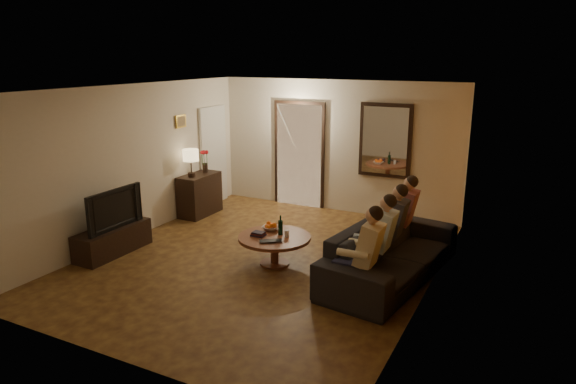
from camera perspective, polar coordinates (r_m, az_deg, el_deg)
The scene contains 33 objects.
floor at distance 7.99m, azimuth -2.92°, elevation -7.54°, with size 5.00×6.00×0.01m, color #3E1E10.
ceiling at distance 7.39m, azimuth -3.19°, elevation 11.42°, with size 5.00×6.00×0.01m, color white.
back_wall at distance 10.24m, azimuth 5.38°, elevation 5.05°, with size 5.00×0.02×2.60m, color beige.
front_wall at distance 5.31m, azimuth -19.47°, elevation -5.26°, with size 5.00×0.02×2.60m, color beige.
left_wall at distance 9.07m, azimuth -16.90°, elevation 3.17°, with size 0.02×6.00×2.60m, color beige.
right_wall at distance 6.73m, azimuth 15.74°, elevation -0.74°, with size 0.02×6.00×2.60m, color beige.
orange_accent at distance 6.73m, azimuth 15.66°, elevation -0.73°, with size 0.01×6.00×2.60m, color orange.
kitchen_doorway at distance 10.58m, azimuth 1.27°, elevation 4.06°, with size 1.00×0.06×2.10m, color #FFE0A5.
door_trim at distance 10.57m, azimuth 1.24°, elevation 4.05°, with size 1.12×0.04×2.22m, color black.
fridge_glimpse at distance 10.51m, azimuth 2.50°, elevation 3.14°, with size 0.45×0.03×1.70m, color silver.
mirror_frame at distance 9.85m, azimuth 10.76°, elevation 5.64°, with size 1.00×0.05×1.40m, color black.
mirror_glass at distance 9.82m, azimuth 10.71°, elevation 5.62°, with size 0.86×0.02×1.26m, color white.
white_door at distance 10.84m, azimuth -8.27°, elevation 4.01°, with size 0.06×0.85×2.04m, color white.
framed_art at distance 9.92m, azimuth -11.83°, elevation 7.70°, with size 0.03×0.28×0.24m, color #B28C33.
art_canvas at distance 9.91m, azimuth -11.76°, elevation 7.70°, with size 0.01×0.22×0.18m, color brown.
dresser at distance 10.21m, azimuth -9.80°, elevation -0.28°, with size 0.45×0.91×0.81m, color black.
table_lamp at distance 9.89m, azimuth -10.73°, elevation 3.20°, with size 0.30×0.30×0.54m, color beige, non-canonical shape.
flower_vase at distance 10.24m, azimuth -9.22°, elevation 3.39°, with size 0.14×0.14×0.44m, color red, non-canonical shape.
tv_stand at distance 8.63m, azimuth -18.87°, elevation -5.09°, with size 0.45×1.29×0.43m, color black.
tv at distance 8.47m, azimuth -19.18°, elevation -1.71°, with size 0.14×1.09×0.63m, color black.
sofa at distance 7.37m, azimuth 11.40°, elevation -6.59°, with size 1.03×2.63×0.77m, color black.
person_a at distance 6.52m, azimuth 8.46°, elevation -7.35°, with size 0.60×0.40×1.20m, color tan, non-canonical shape.
person_b at distance 7.05m, azimuth 10.03°, elevation -5.66°, with size 0.60×0.40×1.20m, color tan, non-canonical shape.
person_c at distance 7.59m, azimuth 11.38°, elevation -4.20°, with size 0.60×0.40×1.20m, color tan, non-canonical shape.
person_d at distance 8.15m, azimuth 12.54°, elevation -2.94°, with size 0.60×0.40×1.20m, color tan, non-canonical shape.
dog at distance 7.55m, azimuth 8.55°, elevation -6.79°, with size 0.56×0.24×0.56m, color #B17351, non-canonical shape.
coffee_table at distance 7.74m, azimuth -1.51°, elevation -6.48°, with size 1.08×1.08×0.45m, color brown.
bowl at distance 7.91m, azimuth -1.91°, elevation -4.01°, with size 0.26×0.26×0.06m, color white.
oranges at distance 7.89m, azimuth -1.91°, elevation -3.55°, with size 0.20×0.20×0.08m, color orange, non-canonical shape.
wine_bottle at distance 7.67m, azimuth -0.84°, elevation -3.66°, with size 0.07×0.07×0.31m, color black, non-canonical shape.
wine_glass at distance 7.61m, azimuth -0.14°, elevation -4.66°, with size 0.06×0.06×0.10m, color silver.
book_stack at distance 7.67m, azimuth -3.33°, elevation -4.64°, with size 0.20×0.15×0.07m, color black, non-canonical shape.
laptop at distance 7.38m, azimuth -1.87°, elevation -5.60°, with size 0.33×0.21×0.03m, color black.
Camera 1 is at (3.70, -6.38, 3.06)m, focal length 32.00 mm.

